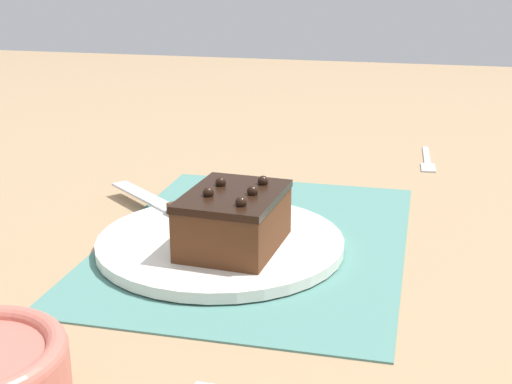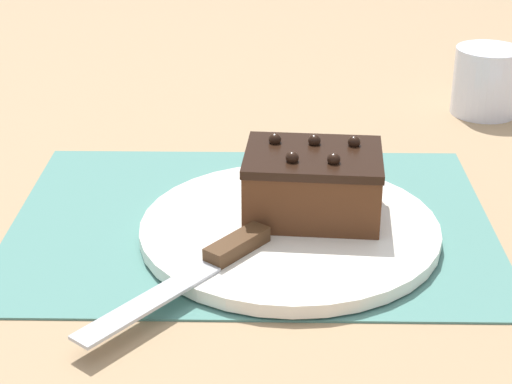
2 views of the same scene
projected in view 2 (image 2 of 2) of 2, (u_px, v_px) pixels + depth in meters
The scene contains 6 objects.
ground_plane at pixel (252, 222), 0.83m from camera, with size 3.00×3.00×0.00m, color #9E7F5B.
placemat_woven at pixel (252, 221), 0.83m from camera, with size 0.46×0.34×0.00m, color slate.
cake_plate at pixel (290, 230), 0.79m from camera, with size 0.28×0.28×0.01m.
chocolate_cake at pixel (313, 183), 0.80m from camera, with size 0.13×0.11×0.07m.
serving_knife at pixel (210, 263), 0.72m from camera, with size 0.15×0.18×0.01m.
drinking_glass at pixel (486, 81), 1.08m from camera, with size 0.08×0.08×0.09m.
Camera 2 is at (0.02, -0.73, 0.38)m, focal length 60.00 mm.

